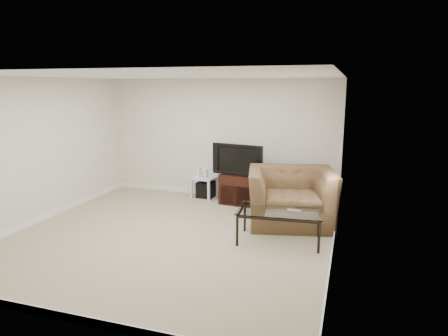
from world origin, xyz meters
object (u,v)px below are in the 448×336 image
(tv_stand, at_px, (240,189))
(television, at_px, (240,159))
(subwoofer, at_px, (206,190))
(recliner, at_px, (291,187))
(coffee_table, at_px, (279,226))
(side_table, at_px, (204,187))

(tv_stand, xyz_separation_m, television, (-0.00, -0.03, 0.62))
(television, bearing_deg, subwoofer, 172.46)
(television, distance_m, recliner, 1.45)
(television, bearing_deg, tv_stand, 93.82)
(television, bearing_deg, recliner, -24.34)
(tv_stand, bearing_deg, television, -90.00)
(tv_stand, relative_size, coffee_table, 0.58)
(subwoofer, bearing_deg, television, -18.48)
(side_table, bearing_deg, subwoofer, 27.35)
(television, height_order, side_table, television)
(tv_stand, relative_size, subwoofer, 2.14)
(recliner, bearing_deg, coffee_table, -105.35)
(side_table, xyz_separation_m, recliner, (2.01, -1.08, 0.42))
(tv_stand, bearing_deg, side_table, 172.11)
(tv_stand, distance_m, side_table, 0.89)
(tv_stand, relative_size, recliner, 0.51)
(television, relative_size, side_table, 2.18)
(subwoofer, bearing_deg, coffee_table, -45.91)
(recliner, bearing_deg, television, 131.69)
(recliner, xyz_separation_m, coffee_table, (-0.04, -0.91, -0.39))
(side_table, bearing_deg, recliner, -28.22)
(side_table, xyz_separation_m, subwoofer, (0.03, 0.02, -0.06))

